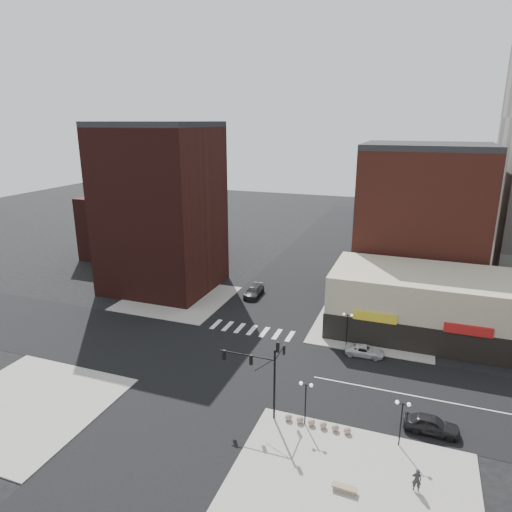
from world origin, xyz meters
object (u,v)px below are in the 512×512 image
(street_lamp_se_b, at_px, (402,412))
(white_suv, at_px, (365,351))
(street_lamp_se_a, at_px, (306,393))
(pedestrian, at_px, (417,480))
(street_lamp_ne, at_px, (347,321))
(stone_bench, at_px, (344,489))
(traffic_signal, at_px, (266,367))
(dark_sedan_north, at_px, (254,291))
(dark_sedan_east, at_px, (431,424))

(street_lamp_se_b, relative_size, white_suv, 0.95)
(street_lamp_se_a, height_order, pedestrian, street_lamp_se_a)
(street_lamp_ne, relative_size, stone_bench, 2.27)
(traffic_signal, relative_size, street_lamp_ne, 1.87)
(pedestrian, bearing_deg, street_lamp_ne, -67.67)
(white_suv, relative_size, dark_sedan_north, 0.84)
(dark_sedan_north, bearing_deg, stone_bench, -61.78)
(street_lamp_se_a, xyz_separation_m, white_suv, (3.36, 14.50, -2.68))
(white_suv, relative_size, pedestrian, 2.40)
(street_lamp_ne, xyz_separation_m, dark_sedan_north, (-15.96, 11.41, -2.53))
(street_lamp_se_b, relative_size, dark_sedan_east, 0.90)
(traffic_signal, distance_m, white_suv, 16.58)
(street_lamp_se_a, distance_m, street_lamp_se_b, 8.00)
(street_lamp_se_a, xyz_separation_m, street_lamp_se_b, (8.00, 0.00, 0.00))
(white_suv, distance_m, dark_sedan_north, 22.41)
(street_lamp_ne, xyz_separation_m, white_suv, (2.36, -1.50, -2.68))
(traffic_signal, xyz_separation_m, white_suv, (7.12, 14.33, -4.35))
(street_lamp_se_a, relative_size, white_suv, 0.95)
(street_lamp_ne, bearing_deg, stone_bench, -80.93)
(street_lamp_se_a, bearing_deg, traffic_signal, 177.43)
(white_suv, distance_m, dark_sedan_east, 13.70)
(traffic_signal, height_order, white_suv, traffic_signal)
(white_suv, bearing_deg, traffic_signal, 151.03)
(dark_sedan_east, bearing_deg, white_suv, 31.95)
(dark_sedan_north, bearing_deg, dark_sedan_east, -45.76)
(white_suv, height_order, stone_bench, white_suv)
(dark_sedan_east, bearing_deg, street_lamp_ne, 36.29)
(street_lamp_se_a, distance_m, stone_bench, 8.47)
(street_lamp_ne, relative_size, white_suv, 0.95)
(traffic_signal, xyz_separation_m, street_lamp_ne, (4.76, 15.83, -1.67))
(white_suv, height_order, dark_sedan_north, dark_sedan_north)
(street_lamp_ne, distance_m, dark_sedan_east, 16.45)
(traffic_signal, xyz_separation_m, street_lamp_se_b, (11.76, -0.17, -1.67))
(dark_sedan_north, distance_m, pedestrian, 40.24)
(street_lamp_se_b, bearing_deg, traffic_signal, 179.18)
(street_lamp_ne, height_order, stone_bench, street_lamp_ne)
(white_suv, bearing_deg, pedestrian, -164.82)
(street_lamp_se_a, bearing_deg, white_suv, 76.96)
(traffic_signal, relative_size, dark_sedan_east, 1.68)
(street_lamp_se_a, xyz_separation_m, dark_sedan_east, (10.50, 2.81, -2.50))
(white_suv, bearing_deg, street_lamp_se_b, -164.79)
(white_suv, bearing_deg, dark_sedan_east, -151.10)
(pedestrian, distance_m, stone_bench, 5.27)
(traffic_signal, height_order, street_lamp_ne, traffic_signal)
(street_lamp_se_a, bearing_deg, dark_sedan_east, 14.98)
(street_lamp_se_a, relative_size, stone_bench, 2.27)
(traffic_signal, bearing_deg, dark_sedan_east, 10.49)
(white_suv, xyz_separation_m, stone_bench, (1.23, -20.98, -0.27))
(street_lamp_se_b, bearing_deg, street_lamp_ne, 113.63)
(traffic_signal, relative_size, white_suv, 1.77)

